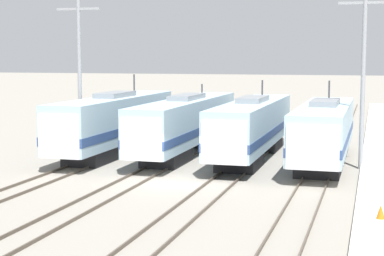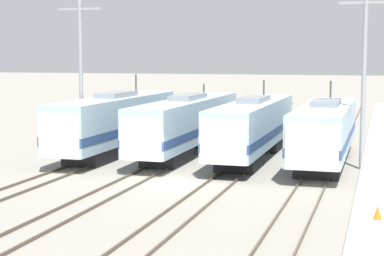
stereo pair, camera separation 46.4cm
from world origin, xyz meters
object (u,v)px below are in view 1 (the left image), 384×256
Objects in this scene: locomotive_center_left at (185,124)px; catenary_tower_left at (79,68)px; locomotive_far_right at (324,132)px; traffic_cone at (381,212)px; locomotive_far_left at (113,123)px; locomotive_center_right at (251,127)px; catenary_tower_right at (363,69)px.

locomotive_center_left is 1.63× the size of catenary_tower_left.
locomotive_far_right is 1.41× the size of catenary_tower_left.
catenary_tower_left is at bearing 145.84° from traffic_cone.
locomotive_far_left is at bearing 179.02° from locomotive_far_right.
locomotive_center_left is 4.91m from locomotive_center_right.
locomotive_center_right is 4.93m from locomotive_far_right.
locomotive_center_left is at bearing 168.05° from catenary_tower_right.
locomotive_center_right is (9.70, 0.67, -0.09)m from locomotive_far_left.
catenary_tower_right reaches higher than locomotive_center_right.
catenary_tower_left reaches higher than locomotive_far_right.
catenary_tower_left is at bearing -171.41° from locomotive_center_right.
locomotive_far_left is 1.00× the size of locomotive_center_right.
locomotive_center_right is at bearing 166.23° from catenary_tower_right.
locomotive_center_left is 9.84m from locomotive_far_right.
locomotive_far_right is at bearing -10.72° from locomotive_center_right.
traffic_cone is at bearing -39.11° from locomotive_far_left.
locomotive_center_right is 1.49× the size of catenary_tower_right.
locomotive_far_left is 14.55m from locomotive_far_right.
catenary_tower_right reaches higher than traffic_cone.
locomotive_center_right is at bearing 169.28° from locomotive_far_right.
catenary_tower_left is at bearing 180.00° from catenary_tower_right.
catenary_tower_right reaches higher than locomotive_far_right.
locomotive_center_right is 12.43m from catenary_tower_left.
catenary_tower_right reaches higher than locomotive_far_left.
locomotive_far_right is at bearing 2.92° from catenary_tower_left.
locomotive_far_left is at bearing -176.06° from locomotive_center_right.
catenary_tower_right is (18.83, 0.00, 0.00)m from catenary_tower_left.
locomotive_far_right is at bearing 103.42° from traffic_cone.
locomotive_center_left is 12.91m from catenary_tower_right.
catenary_tower_right is (16.88, -1.09, 3.86)m from locomotive_far_left.
locomotive_far_left is at bearing 29.17° from catenary_tower_left.
catenary_tower_left reaches higher than locomotive_center_left.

